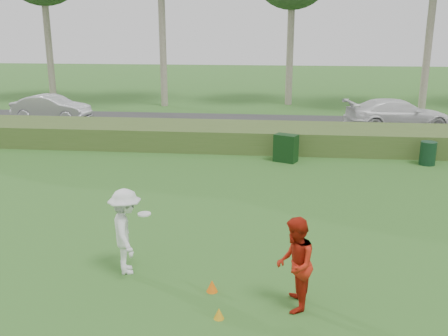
# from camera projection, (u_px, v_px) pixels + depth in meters

# --- Properties ---
(ground) EXTENTS (120.00, 120.00, 0.00)m
(ground) POSITION_uv_depth(u_px,v_px,m) (202.00, 286.00, 9.82)
(ground) COLOR #286020
(ground) RESTS_ON ground
(reed_strip) EXTENTS (80.00, 3.00, 0.90)m
(reed_strip) POSITION_uv_depth(u_px,v_px,m) (245.00, 136.00, 21.17)
(reed_strip) COLOR #3D5A24
(reed_strip) RESTS_ON ground
(park_road) EXTENTS (80.00, 6.00, 0.06)m
(park_road) POSITION_uv_depth(u_px,v_px,m) (251.00, 124.00, 26.07)
(park_road) COLOR #2D2D2D
(park_road) RESTS_ON ground
(player_white) EXTENTS (1.06, 1.32, 1.79)m
(player_white) POSITION_uv_depth(u_px,v_px,m) (126.00, 231.00, 10.18)
(player_white) COLOR white
(player_white) RESTS_ON ground
(player_red) EXTENTS (0.69, 0.87, 1.73)m
(player_red) POSITION_uv_depth(u_px,v_px,m) (295.00, 264.00, 8.83)
(player_red) COLOR #B6200F
(player_red) RESTS_ON ground
(cone_orange) EXTENTS (0.22, 0.22, 0.24)m
(cone_orange) POSITION_uv_depth(u_px,v_px,m) (212.00, 286.00, 9.59)
(cone_orange) COLOR orange
(cone_orange) RESTS_ON ground
(cone_yellow) EXTENTS (0.19, 0.19, 0.21)m
(cone_yellow) POSITION_uv_depth(u_px,v_px,m) (219.00, 313.00, 8.70)
(cone_yellow) COLOR orange
(cone_yellow) RESTS_ON ground
(utility_cabinet) EXTENTS (0.97, 0.81, 1.04)m
(utility_cabinet) POSITION_uv_depth(u_px,v_px,m) (286.00, 148.00, 18.82)
(utility_cabinet) COLOR black
(utility_cabinet) RESTS_ON ground
(trash_bin) EXTENTS (0.77, 0.77, 0.87)m
(trash_bin) POSITION_uv_depth(u_px,v_px,m) (428.00, 153.00, 18.41)
(trash_bin) COLOR #10311B
(trash_bin) RESTS_ON ground
(car_mid) EXTENTS (4.27, 1.81, 1.37)m
(car_mid) POSITION_uv_depth(u_px,v_px,m) (51.00, 108.00, 26.82)
(car_mid) COLOR silver
(car_mid) RESTS_ON park_road
(car_right) EXTENTS (5.41, 2.98, 1.49)m
(car_right) POSITION_uv_depth(u_px,v_px,m) (398.00, 114.00, 24.43)
(car_right) COLOR white
(car_right) RESTS_ON park_road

